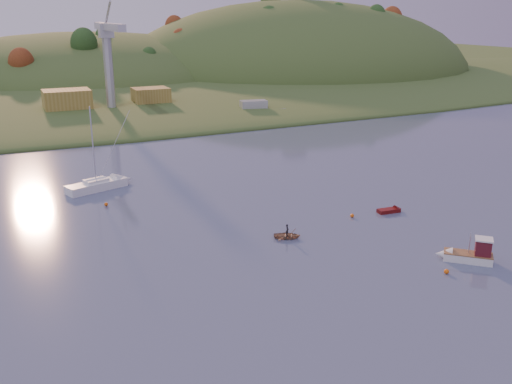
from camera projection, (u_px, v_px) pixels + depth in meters
name	position (u px, v px, depth m)	size (l,w,h in m)	color
far_shore	(54.00, 75.00, 235.52)	(620.00, 220.00, 1.50)	#2D481C
shore_slope	(77.00, 96.00, 179.33)	(640.00, 150.00, 7.00)	#2D481C
hill_center	(86.00, 79.00, 222.25)	(140.00, 120.00, 36.00)	#2D481C
hill_right	(296.00, 73.00, 243.43)	(150.00, 130.00, 60.00)	#2D481C
hillside_trees	(68.00, 88.00, 196.62)	(280.00, 50.00, 32.00)	#244518
wharf	(123.00, 111.00, 143.81)	(42.00, 16.00, 2.40)	slate
shed_west	(67.00, 100.00, 138.36)	(11.00, 8.00, 4.80)	olive
shed_east	(151.00, 96.00, 147.78)	(9.00, 7.00, 4.00)	olive
dock_crane	(108.00, 47.00, 134.65)	(3.20, 28.00, 20.30)	#B7B7BC
fishing_boat	(464.00, 254.00, 60.19)	(5.42, 5.24, 3.67)	silver
sailboat_far	(96.00, 185.00, 84.24)	(9.33, 5.43, 12.41)	white
canoe	(287.00, 236.00, 66.35)	(2.23, 3.12, 0.65)	#A07958
paddler	(287.00, 232.00, 66.22)	(0.54, 0.36, 1.49)	black
red_tender	(393.00, 210.00, 75.15)	(3.60, 1.47, 1.20)	#540C0C
work_vessel	(254.00, 110.00, 143.70)	(16.04, 7.82, 3.95)	slate
buoy_0	(446.00, 271.00, 57.38)	(0.50, 0.50, 0.50)	#E65D0C
buoy_1	(352.00, 216.00, 73.09)	(0.50, 0.50, 0.50)	#E65D0C
buoy_3	(106.00, 204.00, 77.38)	(0.50, 0.50, 0.50)	#E65D0C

